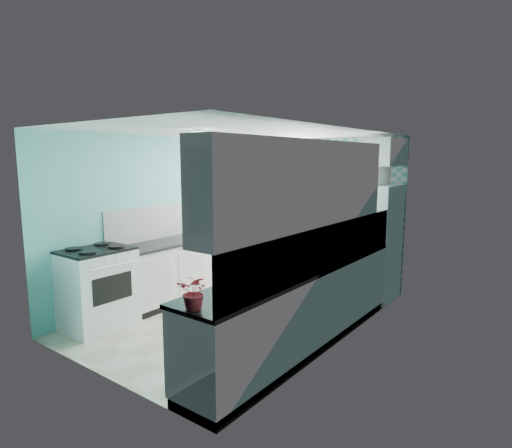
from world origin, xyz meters
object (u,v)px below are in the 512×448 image
Objects in this scene: ceiling_light at (199,144)px; potted_plant at (195,292)px; stove at (97,287)px; sink at (346,251)px; microwave at (373,176)px; fridge at (370,242)px; fruit_bowl at (236,290)px.

ceiling_light is 1.17× the size of potted_plant.
sink is (2.40, 2.21, 0.40)m from stove.
sink is at bearing 95.50° from microwave.
fridge is 1.01m from microwave.
sink is at bearing -81.76° from fridge.
stove is at bearing -139.80° from sink.
stove is 3.29m from sink.
microwave is (2.31, 3.25, 1.37)m from stove.
sink is at bearing 89.92° from potted_plant.
ceiling_light is 2.16m from potted_plant.
potted_plant is at bearing -90.00° from fruit_bowl.
stove is 1.91× the size of sink.
fridge is 6.56× the size of fruit_bowl.
ceiling_light is at bearing -110.21° from fridge.
fruit_bowl is at bearing 90.00° from potted_plant.
microwave is (0.00, 0.00, 1.01)m from fridge.
fruit_bowl is 3.49m from microwave.
ceiling_light is 3.15m from fridge.
fruit_bowl is at bearing -92.54° from sink.
ceiling_light reaches higher than sink.
ceiling_light is 2.84m from microwave.
microwave is at bearing 66.70° from ceiling_light.
sink reaches higher than stove.
ceiling_light is at bearing -130.50° from sink.
potted_plant is (0.09, -3.88, 0.21)m from fridge.
fridge is 3.78× the size of microwave.
microwave reaches higher than potted_plant.
sink is 1.42m from microwave.
fridge is at bearing 53.47° from stove.
ceiling_light reaches higher than fruit_bowl.
microwave is at bearing 56.74° from fridge.
fruit_bowl is 0.90× the size of potted_plant.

